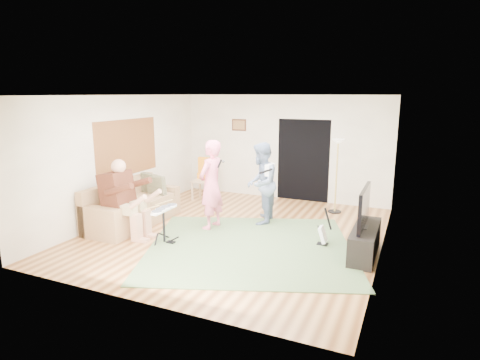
# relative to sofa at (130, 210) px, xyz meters

# --- Properties ---
(floor) EXTENTS (6.00, 6.00, 0.00)m
(floor) POSITION_rel_sofa_xyz_m (2.30, 0.37, -0.30)
(floor) COLOR brown
(floor) RESTS_ON ground
(walls) EXTENTS (5.50, 6.00, 2.70)m
(walls) POSITION_rel_sofa_xyz_m (2.30, 0.37, 1.05)
(walls) COLOR white
(walls) RESTS_ON floor
(ceiling) EXTENTS (6.00, 6.00, 0.00)m
(ceiling) POSITION_rel_sofa_xyz_m (2.30, 0.37, 2.40)
(ceiling) COLOR white
(ceiling) RESTS_ON walls
(window_blinds) EXTENTS (0.00, 2.05, 2.05)m
(window_blinds) POSITION_rel_sofa_xyz_m (-0.44, 0.57, 1.25)
(window_blinds) COLOR brown
(window_blinds) RESTS_ON walls
(doorway) EXTENTS (2.10, 0.00, 2.10)m
(doorway) POSITION_rel_sofa_xyz_m (2.85, 3.36, 0.75)
(doorway) COLOR black
(doorway) RESTS_ON walls
(picture_frame) EXTENTS (0.42, 0.03, 0.32)m
(picture_frame) POSITION_rel_sofa_xyz_m (1.05, 3.36, 1.60)
(picture_frame) COLOR #3F2314
(picture_frame) RESTS_ON walls
(area_rug) EXTENTS (4.56, 4.41, 0.02)m
(area_rug) POSITION_rel_sofa_xyz_m (2.85, -0.21, -0.29)
(area_rug) COLOR #4E6940
(area_rug) RESTS_ON floor
(sofa) EXTENTS (0.92, 2.23, 0.90)m
(sofa) POSITION_rel_sofa_xyz_m (0.00, 0.00, 0.00)
(sofa) COLOR #A47C52
(sofa) RESTS_ON floor
(drummer) EXTENTS (0.99, 0.55, 1.52)m
(drummer) POSITION_rel_sofa_xyz_m (0.45, -0.65, 0.29)
(drummer) COLOR #4D2315
(drummer) RESTS_ON sofa
(drum_kit) EXTENTS (0.38, 0.67, 0.69)m
(drum_kit) POSITION_rel_sofa_xyz_m (1.30, -0.65, 0.00)
(drum_kit) COLOR black
(drum_kit) RESTS_ON floor
(singer) EXTENTS (0.51, 0.71, 1.83)m
(singer) POSITION_rel_sofa_xyz_m (1.72, 0.44, 0.61)
(singer) COLOR pink
(singer) RESTS_ON floor
(microphone) EXTENTS (0.06, 0.06, 0.24)m
(microphone) POSITION_rel_sofa_xyz_m (1.92, 0.44, 1.07)
(microphone) COLOR black
(microphone) RESTS_ON singer
(guitarist) EXTENTS (0.79, 0.94, 1.74)m
(guitarist) POSITION_rel_sofa_xyz_m (2.53, 1.18, 0.57)
(guitarist) COLOR slate
(guitarist) RESTS_ON floor
(guitar_held) EXTENTS (0.20, 0.61, 0.26)m
(guitar_held) POSITION_rel_sofa_xyz_m (2.73, 1.18, 0.88)
(guitar_held) COLOR white
(guitar_held) RESTS_ON guitarist
(guitar_spare) EXTENTS (0.26, 0.23, 0.71)m
(guitar_spare) POSITION_rel_sofa_xyz_m (4.05, 0.42, -0.10)
(guitar_spare) COLOR black
(guitar_spare) RESTS_ON floor
(torchiere_lamp) EXTENTS (0.31, 0.31, 1.72)m
(torchiere_lamp) POSITION_rel_sofa_xyz_m (3.84, 2.61, 0.88)
(torchiere_lamp) COLOR black
(torchiere_lamp) RESTS_ON floor
(dining_chair) EXTENTS (0.47, 0.49, 1.09)m
(dining_chair) POSITION_rel_sofa_xyz_m (0.44, 2.42, 0.09)
(dining_chair) COLOR #CDAD85
(dining_chair) RESTS_ON floor
(tv_cabinet) EXTENTS (0.40, 1.40, 0.50)m
(tv_cabinet) POSITION_rel_sofa_xyz_m (4.80, 0.24, -0.05)
(tv_cabinet) COLOR black
(tv_cabinet) RESTS_ON floor
(television) EXTENTS (0.06, 1.13, 0.68)m
(television) POSITION_rel_sofa_xyz_m (4.75, 0.24, 0.55)
(television) COLOR black
(television) RESTS_ON tv_cabinet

